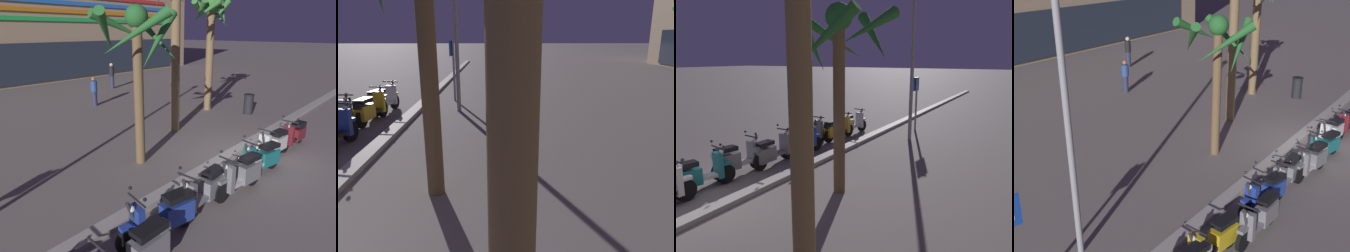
% 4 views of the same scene
% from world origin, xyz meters
% --- Properties ---
extents(ground_plane, '(200.00, 200.00, 0.00)m').
position_xyz_m(ground_plane, '(0.00, 0.00, 0.00)').
color(ground_plane, slate).
extents(curb_strip, '(60.00, 0.36, 0.12)m').
position_xyz_m(curb_strip, '(0.00, 0.58, 0.06)').
color(curb_strip, '#ADA89E').
rests_on(curb_strip, ground).
extents(scooter_blue_lead_nearest, '(1.81, 0.68, 1.17)m').
position_xyz_m(scooter_blue_lead_nearest, '(-4.38, -0.42, 0.45)').
color(scooter_blue_lead_nearest, black).
rests_on(scooter_blue_lead_nearest, ground).
extents(scooter_grey_mid_centre, '(1.85, 0.56, 1.17)m').
position_xyz_m(scooter_grey_mid_centre, '(-3.08, -0.45, 0.45)').
color(scooter_grey_mid_centre, black).
rests_on(scooter_grey_mid_centre, ground).
extents(scooter_grey_gap_after_mid, '(1.74, 0.60, 1.17)m').
position_xyz_m(scooter_grey_gap_after_mid, '(-1.90, -0.73, 0.47)').
color(scooter_grey_gap_after_mid, black).
rests_on(scooter_grey_gap_after_mid, ground).
extents(scooter_teal_second_in_line, '(1.72, 0.70, 1.17)m').
position_xyz_m(scooter_teal_second_in_line, '(-0.62, -0.67, 0.44)').
color(scooter_teal_second_in_line, black).
rests_on(scooter_teal_second_in_line, ground).
extents(scooter_white_far_back, '(1.75, 0.56, 1.04)m').
position_xyz_m(scooter_white_far_back, '(0.64, -0.48, 0.44)').
color(scooter_white_far_back, black).
rests_on(scooter_white_far_back, ground).
extents(scooter_maroon_mid_front, '(1.73, 0.56, 1.17)m').
position_xyz_m(scooter_maroon_mid_front, '(2.01, -0.65, 0.44)').
color(scooter_maroon_mid_front, black).
rests_on(scooter_maroon_mid_front, ground).
extents(palm_tree_near_sign, '(1.92, 1.92, 5.91)m').
position_xyz_m(palm_tree_near_sign, '(0.64, 3.52, 4.33)').
color(palm_tree_near_sign, olive).
rests_on(palm_tree_near_sign, ground).
extents(palm_tree_mid_walkway, '(1.97, 1.96, 5.38)m').
position_xyz_m(palm_tree_mid_walkway, '(4.27, 4.44, 3.99)').
color(palm_tree_mid_walkway, olive).
rests_on(palm_tree_mid_walkway, ground).
extents(palm_tree_by_mall_entrance, '(2.43, 2.61, 4.47)m').
position_xyz_m(palm_tree_by_mall_entrance, '(-2.36, 2.42, 3.40)').
color(palm_tree_by_mall_entrance, brown).
rests_on(palm_tree_by_mall_entrance, ground).
extents(pedestrian_by_palm_tree, '(0.34, 0.34, 1.73)m').
position_xyz_m(pedestrian_by_palm_tree, '(4.71, 12.59, 0.91)').
color(pedestrian_by_palm_tree, '#2D3351').
rests_on(pedestrian_by_palm_tree, ground).
extents(pedestrian_strolling_near_curb, '(0.34, 0.34, 1.52)m').
position_xyz_m(pedestrian_strolling_near_curb, '(0.99, 9.39, 0.79)').
color(pedestrian_strolling_near_curb, '#2D3351').
rests_on(pedestrian_strolling_near_curb, ground).
extents(litter_bin, '(0.48, 0.48, 0.95)m').
position_xyz_m(litter_bin, '(4.86, 2.48, 0.48)').
color(litter_bin, '#232328').
rests_on(litter_bin, ground).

